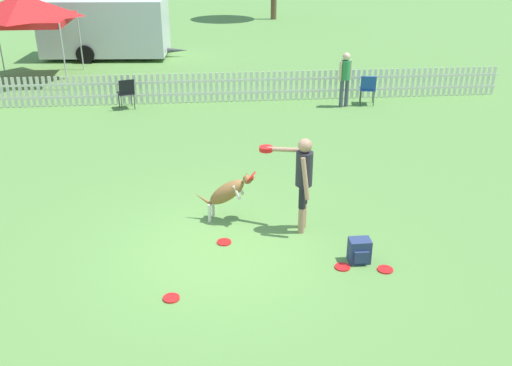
# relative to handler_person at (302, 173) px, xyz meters

# --- Properties ---
(ground_plane) EXTENTS (240.00, 240.00, 0.00)m
(ground_plane) POSITION_rel_handler_person_xyz_m (-1.40, -0.56, -1.04)
(ground_plane) COLOR #5B8C42
(handler_person) EXTENTS (0.88, 0.89, 1.66)m
(handler_person) POSITION_rel_handler_person_xyz_m (0.00, 0.00, 0.00)
(handler_person) COLOR tan
(handler_person) RESTS_ON ground_plane
(leaping_dog) EXTENTS (1.12, 0.56, 0.99)m
(leaping_dog) POSITION_rel_handler_person_xyz_m (-1.21, 0.41, -0.47)
(leaping_dog) COLOR olive
(leaping_dog) RESTS_ON ground_plane
(frisbee_near_handler) EXTENTS (0.24, 0.24, 0.02)m
(frisbee_near_handler) POSITION_rel_handler_person_xyz_m (-2.12, -1.82, -1.03)
(frisbee_near_handler) COLOR red
(frisbee_near_handler) RESTS_ON ground_plane
(frisbee_near_dog) EXTENTS (0.24, 0.24, 0.02)m
(frisbee_near_dog) POSITION_rel_handler_person_xyz_m (0.45, -1.27, -1.03)
(frisbee_near_dog) COLOR red
(frisbee_near_dog) RESTS_ON ground_plane
(frisbee_midfield) EXTENTS (0.24, 0.24, 0.02)m
(frisbee_midfield) POSITION_rel_handler_person_xyz_m (-1.32, -0.34, -1.03)
(frisbee_midfield) COLOR red
(frisbee_midfield) RESTS_ON ground_plane
(frisbee_far_scatter) EXTENTS (0.24, 0.24, 0.02)m
(frisbee_far_scatter) POSITION_rel_handler_person_xyz_m (1.08, -1.40, -1.03)
(frisbee_far_scatter) COLOR red
(frisbee_far_scatter) RESTS_ON ground_plane
(backpack_on_grass) EXTENTS (0.33, 0.28, 0.39)m
(backpack_on_grass) POSITION_rel_handler_person_xyz_m (0.74, -1.12, -0.85)
(backpack_on_grass) COLOR navy
(backpack_on_grass) RESTS_ON ground_plane
(picket_fence) EXTENTS (17.57, 0.04, 0.88)m
(picket_fence) POSITION_rel_handler_person_xyz_m (-1.40, 7.87, -0.60)
(picket_fence) COLOR silver
(picket_fence) RESTS_ON ground_plane
(folding_chair_blue_left) EXTENTS (0.52, 0.54, 0.88)m
(folding_chair_blue_left) POSITION_rel_handler_person_xyz_m (3.17, 7.15, -0.52)
(folding_chair_blue_left) COLOR #333338
(folding_chair_blue_left) RESTS_ON ground_plane
(folding_chair_center) EXTENTS (0.55, 0.56, 0.87)m
(folding_chair_center) POSITION_rel_handler_person_xyz_m (-3.70, 7.40, -0.52)
(folding_chair_center) COLOR #333338
(folding_chair_center) RESTS_ON ground_plane
(canopy_tent_main) EXTENTS (2.82, 2.82, 2.79)m
(canopy_tent_main) POSITION_rel_handler_person_xyz_m (-7.20, 11.10, 1.28)
(canopy_tent_main) COLOR #B2B2B2
(canopy_tent_main) RESTS_ON ground_plane
(spectator_standing) EXTENTS (0.39, 0.27, 1.55)m
(spectator_standing) POSITION_rel_handler_person_xyz_m (2.46, 7.06, -0.11)
(spectator_standing) COLOR #474C5B
(spectator_standing) RESTS_ON ground_plane
(equipment_trailer) EXTENTS (5.58, 2.63, 2.22)m
(equipment_trailer) POSITION_rel_handler_person_xyz_m (-5.22, 14.60, 0.14)
(equipment_trailer) COLOR silver
(equipment_trailer) RESTS_ON ground_plane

